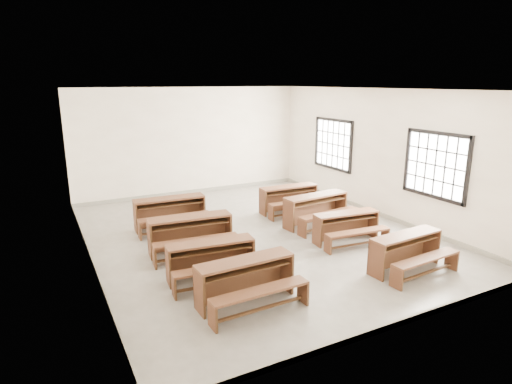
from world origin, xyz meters
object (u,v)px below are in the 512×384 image
desk_set_1 (212,258)px  desk_set_5 (347,225)px  desk_set_3 (170,211)px  desk_set_2 (191,232)px  desk_set_6 (317,208)px  desk_set_4 (407,250)px  desk_set_0 (247,278)px  desk_set_7 (289,197)px

desk_set_1 → desk_set_5: desk_set_1 is taller
desk_set_5 → desk_set_3: bearing=145.4°
desk_set_2 → desk_set_5: bearing=-12.1°
desk_set_5 → desk_set_6: size_ratio=0.88×
desk_set_2 → desk_set_3: desk_set_2 is taller
desk_set_1 → desk_set_4: size_ratio=1.03×
desk_set_2 → desk_set_6: (3.23, 0.21, -0.00)m
desk_set_1 → desk_set_2: bearing=92.5°
desk_set_0 → desk_set_5: size_ratio=1.05×
desk_set_0 → desk_set_6: (3.14, 2.56, 0.02)m
desk_set_2 → desk_set_3: bearing=93.3°
desk_set_6 → desk_set_0: bearing=-146.0°
desk_set_3 → desk_set_5: size_ratio=1.11×
desk_set_3 → desk_set_4: 5.29m
desk_set_1 → desk_set_3: 2.96m
desk_set_2 → desk_set_7: bearing=29.4°
desk_set_0 → desk_set_4: desk_set_0 is taller
desk_set_4 → desk_set_6: desk_set_6 is taller
desk_set_5 → desk_set_7: 2.42m
desk_set_2 → desk_set_3: (0.06, 1.62, -0.01)m
desk_set_1 → desk_set_6: (3.32, 1.54, 0.04)m
desk_set_3 → desk_set_2: bearing=-88.9°
desk_set_0 → desk_set_4: 3.14m
desk_set_2 → desk_set_0: bearing=-82.4°
desk_set_4 → desk_set_5: desk_set_4 is taller
desk_set_1 → desk_set_4: desk_set_1 is taller
desk_set_5 → desk_set_6: 1.22m
desk_set_4 → desk_set_6: bearing=85.9°
desk_set_5 → desk_set_7: size_ratio=0.96×
desk_set_7 → desk_set_1: bearing=-137.8°
desk_set_1 → desk_set_5: bearing=12.1°
desk_set_3 → desk_set_7: bearing=-0.4°
desk_set_2 → desk_set_5: (3.16, -1.00, -0.06)m
desk_set_3 → desk_set_6: bearing=-20.7°
desk_set_0 → desk_set_6: 4.05m
desk_set_0 → desk_set_5: desk_set_0 is taller
desk_set_3 → desk_set_6: 3.47m
desk_set_0 → desk_set_2: desk_set_2 is taller
desk_set_2 → desk_set_4: 4.15m
desk_set_0 → desk_set_3: size_ratio=0.95×
desk_set_0 → desk_set_3: 3.97m
desk_set_5 → desk_set_7: (0.05, 2.42, 0.03)m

